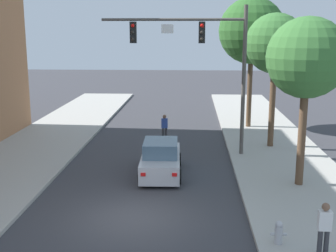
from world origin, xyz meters
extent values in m
plane|color=#38383D|center=(0.00, 0.00, 0.00)|extent=(120.00, 120.00, 0.00)
cube|color=#A8A59E|center=(6.50, 0.00, 0.07)|extent=(5.00, 60.00, 0.15)
cylinder|color=#514C47|center=(4.60, 7.99, 3.90)|extent=(0.20, 0.20, 7.50)
cylinder|color=#514C47|center=(1.04, 7.99, 6.95)|extent=(7.12, 0.14, 0.14)
cube|color=black|center=(2.46, 7.99, 6.33)|extent=(0.32, 0.28, 1.05)
sphere|color=red|center=(2.46, 7.84, 6.66)|extent=(0.18, 0.18, 0.18)
sphere|color=#2D2823|center=(2.46, 7.84, 6.33)|extent=(0.18, 0.18, 0.18)
sphere|color=#2D2823|center=(2.46, 7.84, 6.00)|extent=(0.18, 0.18, 0.18)
cube|color=black|center=(-0.95, 7.99, 6.33)|extent=(0.32, 0.28, 1.05)
sphere|color=red|center=(-0.95, 7.84, 6.66)|extent=(0.18, 0.18, 0.18)
sphere|color=#2D2823|center=(-0.95, 7.84, 6.33)|extent=(0.18, 0.18, 0.18)
sphere|color=#2D2823|center=(-0.95, 7.84, 6.00)|extent=(0.18, 0.18, 0.18)
cube|color=white|center=(0.76, 7.97, 6.50)|extent=(0.60, 0.03, 0.44)
cube|color=#B7B7BC|center=(0.63, 4.82, 0.56)|extent=(1.83, 4.25, 0.80)
cube|color=slate|center=(0.64, 4.67, 1.28)|extent=(1.56, 2.05, 0.64)
cylinder|color=black|center=(-0.22, 6.10, 0.32)|extent=(0.24, 0.65, 0.64)
cylinder|color=black|center=(1.40, 6.15, 0.32)|extent=(0.24, 0.65, 0.64)
cylinder|color=black|center=(-0.13, 3.50, 0.32)|extent=(0.24, 0.65, 0.64)
cylinder|color=black|center=(1.48, 3.55, 0.32)|extent=(0.24, 0.65, 0.64)
cube|color=red|center=(0.06, 2.69, 0.68)|extent=(0.20, 0.05, 0.14)
cube|color=red|center=(1.34, 2.73, 0.68)|extent=(0.20, 0.05, 0.14)
cylinder|color=#333338|center=(0.34, 10.79, 0.42)|extent=(0.14, 0.14, 0.85)
cylinder|color=#333338|center=(0.52, 10.79, 0.42)|extent=(0.14, 0.14, 0.85)
cube|color=#2D4799|center=(0.43, 10.79, 1.13)|extent=(0.36, 0.22, 0.56)
sphere|color=brown|center=(0.43, 10.79, 1.53)|extent=(0.22, 0.22, 0.22)
cylinder|color=#333338|center=(5.61, -2.79, 0.57)|extent=(0.14, 0.14, 0.85)
cylinder|color=#333338|center=(5.79, -2.79, 0.57)|extent=(0.14, 0.14, 0.85)
cube|color=silver|center=(5.70, -2.79, 1.28)|extent=(0.36, 0.22, 0.56)
sphere|color=brown|center=(5.70, -2.79, 1.68)|extent=(0.22, 0.22, 0.22)
cylinder|color=#B2B2B7|center=(4.64, -1.99, 0.43)|extent=(0.24, 0.24, 0.55)
sphere|color=#B2B2B7|center=(4.64, -1.99, 0.76)|extent=(0.22, 0.22, 0.22)
cylinder|color=#B2B2B7|center=(4.46, -1.99, 0.45)|extent=(0.12, 0.09, 0.09)
cylinder|color=#B2B2B7|center=(4.82, -1.99, 0.45)|extent=(0.12, 0.09, 0.09)
cylinder|color=brown|center=(6.50, 3.40, 2.16)|extent=(0.32, 0.32, 4.01)
sphere|color=#387033|center=(6.50, 3.40, 5.37)|extent=(3.22, 3.22, 3.22)
cylinder|color=brown|center=(6.39, 9.68, 2.35)|extent=(0.32, 0.32, 4.41)
sphere|color=#387033|center=(6.39, 9.68, 5.76)|extent=(3.20, 3.20, 3.20)
cylinder|color=brown|center=(5.80, 14.81, 2.49)|extent=(0.32, 0.32, 4.67)
sphere|color=#2D6028|center=(5.80, 14.81, 6.42)|extent=(4.24, 4.24, 4.24)
camera|label=1|loc=(2.00, -14.33, 6.38)|focal=47.14mm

